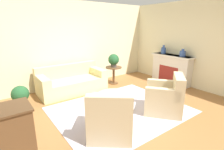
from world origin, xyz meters
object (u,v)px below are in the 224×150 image
potted_plant_on_side_table (114,60)px  potted_plant_floor (20,95)px  vase_mantel_near (164,50)px  couch (72,82)px  side_table (114,72)px  armchair_right (166,98)px  vase_mantel_far (183,54)px  armchair_left (110,119)px  ottoman_table (114,100)px

potted_plant_on_side_table → potted_plant_floor: potted_plant_on_side_table is taller
vase_mantel_near → potted_plant_floor: (-4.71, 0.69, -0.84)m
potted_plant_on_side_table → potted_plant_floor: (-3.03, -0.10, -0.56)m
couch → side_table: bearing=-5.9°
armchair_right → vase_mantel_far: size_ratio=4.48×
vase_mantel_near → armchair_right: bearing=-139.7°
armchair_left → vase_mantel_near: bearing=25.0°
vase_mantel_far → ottoman_table: bearing=-178.5°
armchair_left → couch: bearing=81.5°
side_table → vase_mantel_far: 2.39m
vase_mantel_far → potted_plant_on_side_table: 2.30m
armchair_left → ottoman_table: armchair_left is taller
side_table → vase_mantel_far: size_ratio=2.41×
ottoman_table → potted_plant_on_side_table: bearing=53.4°
couch → potted_plant_on_side_table: potted_plant_on_side_table is taller
armchair_left → side_table: armchair_left is taller
couch → side_table: size_ratio=3.33×
armchair_right → side_table: (0.30, 2.46, 0.06)m
couch → ottoman_table: (0.31, -1.79, -0.03)m
couch → side_table: (1.53, -0.16, 0.12)m
armchair_right → vase_mantel_near: (1.97, 1.67, 0.79)m
armchair_right → potted_plant_on_side_table: potted_plant_on_side_table is taller
vase_mantel_near → potted_plant_floor: bearing=171.6°
ottoman_table → potted_plant_floor: size_ratio=1.52×
couch → vase_mantel_near: size_ratio=6.62×
couch → vase_mantel_near: (3.20, -0.95, 0.85)m
potted_plant_on_side_table → ottoman_table: bearing=-126.6°
vase_mantel_far → potted_plant_floor: 5.00m
vase_mantel_far → potted_plant_on_side_table: bearing=137.0°
armchair_right → potted_plant_floor: bearing=139.2°
vase_mantel_near → vase_mantel_far: bearing=-90.0°
ottoman_table → potted_plant_on_side_table: potted_plant_on_side_table is taller
side_table → vase_mantel_near: 1.99m
couch → potted_plant_on_side_table: 1.63m
armchair_left → armchair_right: 1.62m
couch → armchair_right: armchair_right is taller
couch → potted_plant_on_side_table: size_ratio=4.43×
ottoman_table → vase_mantel_far: 3.02m
couch → ottoman_table: 1.82m
side_table → armchair_left: bearing=-127.9°
couch → potted_plant_floor: size_ratio=3.66×
side_table → vase_mantel_far: bearing=-43.0°
side_table → vase_mantel_near: vase_mantel_near is taller
side_table → potted_plant_on_side_table: bearing=180.0°
vase_mantel_far → armchair_left: bearing=-165.9°
vase_mantel_far → potted_plant_floor: bearing=162.7°
armchair_right → vase_mantel_far: (1.97, 0.90, 0.77)m
vase_mantel_far → vase_mantel_near: bearing=90.0°
armchair_right → ottoman_table: 1.24m
couch → armchair_right: (1.23, -2.62, 0.06)m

